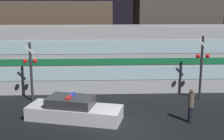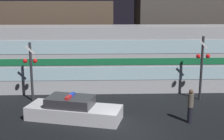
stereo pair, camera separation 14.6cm
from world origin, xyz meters
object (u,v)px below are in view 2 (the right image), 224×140
object	(u,v)px
police_car	(73,110)
crossing_signal_near	(202,65)
pedestrian	(190,106)
train	(140,58)

from	to	relation	value
police_car	crossing_signal_near	xyz separation A→B (m)	(7.80, 3.04, 1.79)
police_car	pedestrian	size ratio (longest dim) A/B	2.94
police_car	pedestrian	bearing A→B (deg)	8.22
train	pedestrian	distance (m)	6.99
train	police_car	bearing A→B (deg)	-126.19
police_car	train	bearing A→B (deg)	69.04
train	crossing_signal_near	xyz separation A→B (m)	(3.50, -2.84, 0.05)
pedestrian	train	bearing A→B (deg)	104.92
train	pedestrian	world-z (taller)	train
train	crossing_signal_near	bearing A→B (deg)	-39.04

